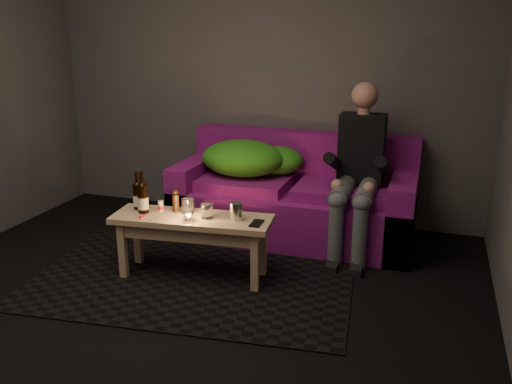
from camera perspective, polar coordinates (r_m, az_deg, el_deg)
floor at (r=3.35m, az=-11.66°, el=-14.33°), size 4.50×4.50×0.00m
room at (r=3.28m, az=-9.26°, el=15.42°), size 4.50×4.50×4.50m
rug at (r=4.01m, az=-6.25°, el=-8.44°), size 2.39×1.85×0.01m
sofa at (r=4.62m, az=4.18°, el=-0.86°), size 1.97×0.89×0.85m
green_blanket at (r=4.63m, az=-0.71°, el=3.51°), size 0.87×0.59×0.30m
person at (r=4.27m, az=10.69°, el=2.61°), size 0.35×0.82×1.31m
coffee_table at (r=3.82m, az=-6.73°, el=-3.72°), size 1.15×0.47×0.46m
beer_bottle_a at (r=3.98m, az=-12.33°, el=-0.37°), size 0.07×0.07×0.28m
beer_bottle_b at (r=3.89m, az=-11.84°, el=-0.59°), size 0.08×0.08×0.30m
salt_shaker at (r=3.92m, az=-9.99°, el=-1.45°), size 0.04×0.04×0.08m
pepper_mill at (r=3.89m, az=-8.45°, el=-1.16°), size 0.05×0.05×0.13m
tumbler_back at (r=3.86m, az=-7.20°, el=-1.45°), size 0.11×0.11×0.10m
tealight at (r=3.71m, az=-7.10°, el=-2.67°), size 0.06×0.06×0.04m
tumbler_front at (r=3.74m, az=-5.17°, el=-1.98°), size 0.09×0.09×0.10m
steel_cup at (r=3.68m, az=-2.08°, el=-2.06°), size 0.11×0.11×0.12m
smartphone at (r=3.63m, az=0.08°, el=-3.32°), size 0.08×0.15×0.01m
red_lighter at (r=3.84m, az=-11.88°, el=-2.52°), size 0.02×0.07×0.01m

